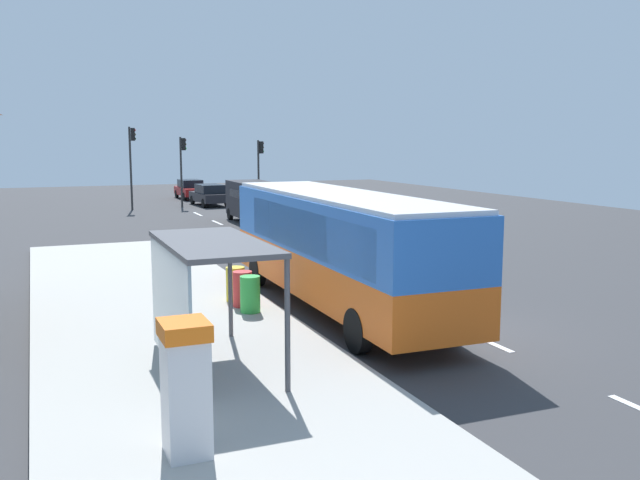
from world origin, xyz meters
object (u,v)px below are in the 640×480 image
Objects in this scene: recycling_bin_green at (250,294)px; recycling_bin_red at (243,289)px; recycling_bin_yellow at (235,284)px; bus_shelter at (197,271)px; ticket_machine at (186,387)px; traffic_light_far_side at (132,155)px; sedan_far at (191,189)px; white_van at (254,199)px; traffic_light_near_side at (260,162)px; bus at (338,243)px; sedan_near at (209,195)px; traffic_light_median at (182,160)px.

recycling_bin_red is at bearing 90.00° from recycling_bin_green.
bus_shelter reaches higher than recycling_bin_yellow.
traffic_light_far_side reaches higher than ticket_machine.
bus_shelter reaches higher than recycling_bin_green.
sedan_far is 4.65× the size of recycling_bin_green.
sedan_far is 37.57m from recycling_bin_red.
recycling_bin_green is (-6.50, -37.71, -0.14)m from sedan_far.
white_van is 5.50× the size of recycling_bin_green.
white_van is 10.06m from traffic_light_near_side.
bus is 9.48m from ticket_machine.
recycling_bin_yellow is (-2.49, 1.40, -1.19)m from bus.
sedan_far is at bearing 90.03° from sedan_near.
white_van is 2.69× the size of ticket_machine.
white_van is 29.43m from ticket_machine.
sedan_near is 1.12× the size of bus_shelter.
sedan_near is at bearing 10.68° from traffic_light_far_side.
bus_shelter is at bearing -112.83° from recycling_bin_yellow.
sedan_near is 0.92× the size of traffic_light_median.
recycling_bin_red is 29.89m from traffic_light_far_side.
recycling_bin_red is (-2.49, 0.70, -1.19)m from bus.
sedan_far is 0.91× the size of traffic_light_median.
traffic_light_far_side reaches higher than traffic_light_near_side.
recycling_bin_yellow is (-6.40, -18.88, -0.69)m from white_van.
traffic_light_far_side is (-8.61, 0.80, 0.53)m from traffic_light_near_side.
traffic_light_near_side is at bearing -29.62° from sedan_near.
recycling_bin_green is at bearing -101.69° from sedan_near.
bus_shelter is (-8.61, -24.14, 0.75)m from white_van.
bus_shelter is (-2.21, -4.56, 1.44)m from recycling_bin_red.
traffic_light_far_side is 34.47m from bus_shelter.
bus is 2.76× the size of bus_shelter.
sedan_far reaches higher than recycling_bin_green.
traffic_light_near_side is 1.16× the size of bus_shelter.
traffic_light_far_side reaches higher than recycling_bin_yellow.
bus_shelter reaches higher than white_van.
recycling_bin_yellow is 0.20× the size of traffic_light_median.
bus is 5.69× the size of ticket_machine.
sedan_near is 40.17m from ticket_machine.
traffic_light_far_side is 1.37× the size of bus_shelter.
white_van is 25.64m from bus_shelter.
traffic_light_near_side reaches higher than sedan_near.
traffic_light_far_side is at bearing 83.53° from ticket_machine.
bus is 11.62× the size of recycling_bin_yellow.
traffic_light_near_side is at bearing 71.45° from recycling_bin_red.
bus reaches higher than bus_shelter.
recycling_bin_red is at bearing -108.10° from white_van.
traffic_light_far_side is at bearing 92.62° from bus.
recycling_bin_red is at bearing 164.31° from bus.
traffic_light_median reaches higher than sedan_near.
bus reaches higher than ticket_machine.
ticket_machine is at bearing -113.08° from recycling_bin_green.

